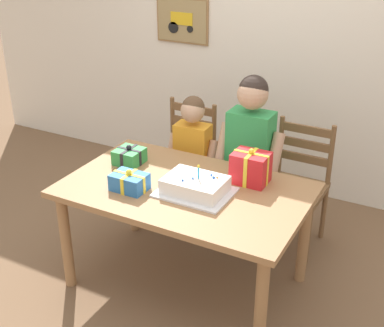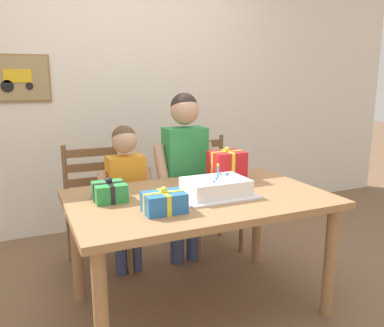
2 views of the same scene
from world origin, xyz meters
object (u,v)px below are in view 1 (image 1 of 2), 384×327
(dining_table, at_px, (186,200))
(child_older, at_px, (250,147))
(gift_box_red_large, at_px, (251,168))
(chair_right, at_px, (296,186))
(birthday_cake, at_px, (195,186))
(gift_box_beside_cake, at_px, (129,156))
(gift_box_corner_small, at_px, (129,182))
(child_younger, at_px, (193,152))
(chair_left, at_px, (184,160))

(dining_table, height_order, child_older, child_older)
(gift_box_red_large, distance_m, chair_right, 0.68)
(gift_box_red_large, bearing_deg, birthday_cake, -128.69)
(gift_box_beside_cake, relative_size, child_older, 0.14)
(gift_box_corner_small, xyz_separation_m, child_older, (0.46, 0.80, 0.01))
(dining_table, relative_size, child_younger, 1.38)
(gift_box_corner_small, bearing_deg, gift_box_red_large, 35.81)
(birthday_cake, relative_size, chair_right, 0.48)
(dining_table, distance_m, birthday_cake, 0.17)
(birthday_cake, bearing_deg, chair_right, 66.21)
(gift_box_corner_small, bearing_deg, birthday_cake, 21.34)
(dining_table, height_order, child_younger, child_younger)
(dining_table, distance_m, child_older, 0.66)
(chair_left, height_order, chair_right, same)
(chair_left, relative_size, child_older, 0.71)
(gift_box_beside_cake, relative_size, chair_right, 0.20)
(gift_box_corner_small, xyz_separation_m, child_younger, (0.01, 0.80, -0.12))
(chair_right, bearing_deg, gift_box_beside_cake, -144.43)
(child_younger, bearing_deg, chair_left, 132.79)
(birthday_cake, distance_m, chair_right, 0.98)
(child_younger, bearing_deg, gift_box_beside_cake, -114.11)
(chair_right, bearing_deg, chair_left, 180.00)
(chair_left, bearing_deg, birthday_cake, -57.21)
(dining_table, relative_size, child_older, 1.16)
(dining_table, distance_m, gift_box_red_large, 0.45)
(gift_box_beside_cake, bearing_deg, gift_box_red_large, 8.94)
(birthday_cake, height_order, child_younger, child_younger)
(gift_box_beside_cake, relative_size, child_younger, 0.17)
(dining_table, relative_size, chair_left, 1.63)
(birthday_cake, distance_m, child_older, 0.66)
(gift_box_beside_cake, relative_size, chair_left, 0.20)
(gift_box_red_large, bearing_deg, child_younger, 148.94)
(birthday_cake, height_order, gift_box_red_large, gift_box_red_large)
(dining_table, relative_size, gift_box_red_large, 6.46)
(birthday_cake, xyz_separation_m, gift_box_beside_cake, (-0.59, 0.16, 0.00))
(gift_box_corner_small, bearing_deg, chair_right, 53.09)
(chair_left, bearing_deg, gift_box_corner_small, -80.07)
(gift_box_corner_small, bearing_deg, dining_table, 32.79)
(chair_right, height_order, child_younger, child_younger)
(chair_right, bearing_deg, child_younger, -165.16)
(gift_box_corner_small, relative_size, chair_right, 0.24)
(birthday_cake, xyz_separation_m, chair_left, (-0.55, 0.85, -0.30))
(dining_table, relative_size, birthday_cake, 3.41)
(dining_table, bearing_deg, birthday_cake, -23.82)
(dining_table, xyz_separation_m, child_older, (0.17, 0.62, 0.16))
(gift_box_beside_cake, xyz_separation_m, gift_box_corner_small, (0.21, -0.31, 0.00))
(gift_box_corner_small, height_order, chair_left, chair_left)
(chair_left, bearing_deg, dining_table, -60.43)
(dining_table, height_order, gift_box_red_large, gift_box_red_large)
(gift_box_red_large, height_order, child_younger, child_younger)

